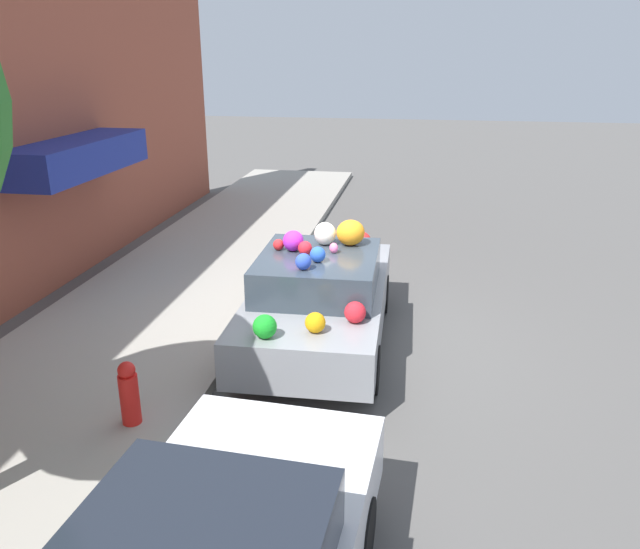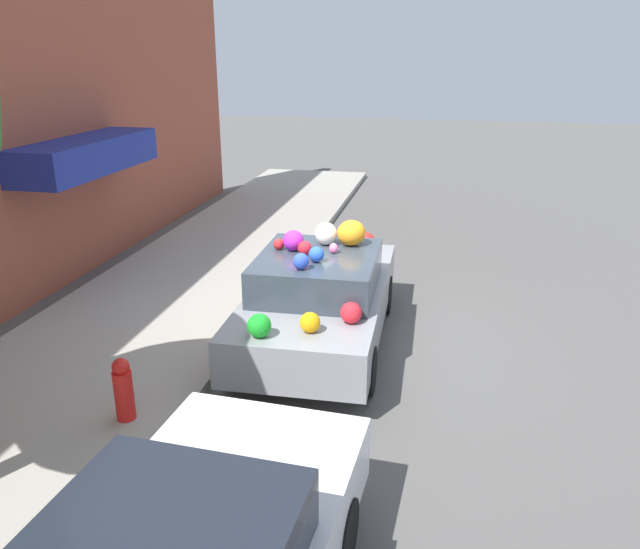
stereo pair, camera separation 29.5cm
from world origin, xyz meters
The scene contains 4 objects.
ground_plane centered at (0.00, 0.00, 0.00)m, with size 60.00×60.00×0.00m, color #565451.
sidewalk_curb centered at (0.00, 2.70, 0.07)m, with size 24.00×3.20×0.14m.
fire_hydrant centered at (-2.48, 1.65, 0.48)m, with size 0.20×0.20×0.70m.
art_car centered at (-0.03, 0.07, 0.70)m, with size 3.96×1.82×1.67m.
Camera 2 is at (-7.62, -1.52, 3.80)m, focal length 35.00 mm.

